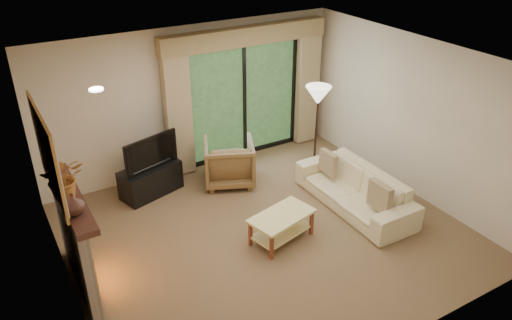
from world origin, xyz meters
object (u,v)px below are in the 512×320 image
sofa (355,189)px  armchair (229,162)px  coffee_table (281,227)px  media_console (151,180)px

sofa → armchair: bearing=-140.7°
coffee_table → armchair: bearing=72.8°
media_console → sofa: bearing=-53.7°
armchair → sofa: size_ratio=0.40×
media_console → coffee_table: size_ratio=1.07×
armchair → coffee_table: armchair is taller
armchair → coffee_table: size_ratio=0.91×
armchair → sofa: bearing=152.5°
coffee_table → sofa: bearing=-7.4°
coffee_table → media_console: bearing=105.1°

